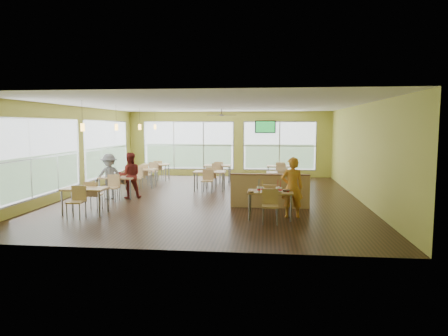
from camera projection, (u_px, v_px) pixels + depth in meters
The scene contains 20 objects.
room at pixel (212, 152), 13.78m from camera, with size 12.00×12.04×3.20m.
window_bays at pixel (161, 150), 17.12m from camera, with size 9.24×10.24×2.38m.
main_table at pixel (270, 195), 10.70m from camera, with size 1.22×1.52×0.87m.
half_wall_divider at pixel (270, 191), 12.15m from camera, with size 2.40×0.14×1.04m.
dining_tables at pixel (191, 173), 15.69m from camera, with size 6.92×8.72×0.87m.
pendant_lights at pixel (128, 127), 14.70m from camera, with size 0.11×7.31×0.86m.
ceiling_fan at pixel (222, 115), 16.61m from camera, with size 1.25×1.25×0.29m.
tv_backwall at pixel (265, 127), 19.33m from camera, with size 1.00×0.07×0.60m.
man_plaid at pixel (292, 187), 10.82m from camera, with size 0.60×0.40×1.66m, color orange.
patron_maroon at pixel (130, 175), 13.75m from camera, with size 0.77×0.60×1.58m, color maroon.
patron_grey at pixel (109, 176), 13.63m from camera, with size 1.00×0.58×1.55m, color slate.
cup_blue at pixel (259, 189), 10.50m from camera, with size 0.11×0.11×0.38m.
cup_yellow at pixel (262, 189), 10.61m from camera, with size 0.09×0.09×0.32m.
cup_red_near at pixel (278, 189), 10.55m from camera, with size 0.10×0.10×0.36m.
cup_red_far at pixel (280, 190), 10.51m from camera, with size 0.09×0.09×0.34m.
food_basket at pixel (286, 190), 10.65m from camera, with size 0.21×0.21×0.05m.
ketchup_cup at pixel (288, 192), 10.51m from camera, with size 0.06×0.06×0.02m, color #A10C07.
wrapper_left at pixel (251, 192), 10.47m from camera, with size 0.17×0.16×0.04m, color #A0734D.
wrapper_mid at pixel (271, 190), 10.79m from camera, with size 0.20×0.18×0.05m, color #A0734D.
wrapper_right at pixel (279, 192), 10.37m from camera, with size 0.14×0.13×0.03m, color #A0734D.
Camera 1 is at (1.91, -13.64, 2.48)m, focal length 32.00 mm.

